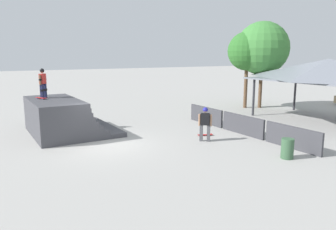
{
  "coord_description": "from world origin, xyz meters",
  "views": [
    {
      "loc": [
        14.53,
        -5.22,
        4.3
      ],
      "look_at": [
        -0.44,
        3.76,
        1.06
      ],
      "focal_mm": 35.0,
      "sensor_mm": 36.0,
      "label": 1
    }
  ],
  "objects_px": {
    "trash_bin": "(287,149)",
    "skateboard_on_ground": "(206,135)",
    "tree_beside_pavilion": "(262,48)",
    "bystander_walking": "(205,121)",
    "tree_far_back": "(247,51)",
    "skateboard_on_deck": "(41,98)",
    "skater_on_deck": "(43,81)"
  },
  "relations": [
    {
      "from": "trash_bin",
      "to": "skateboard_on_ground",
      "type": "bearing_deg",
      "value": -173.46
    },
    {
      "from": "tree_beside_pavilion",
      "to": "bystander_walking",
      "type": "bearing_deg",
      "value": -59.15
    },
    {
      "from": "skateboard_on_ground",
      "to": "tree_far_back",
      "type": "distance_m",
      "value": 11.25
    },
    {
      "from": "skateboard_on_deck",
      "to": "trash_bin",
      "type": "xyz_separation_m",
      "value": [
        9.85,
        7.91,
        -1.55
      ]
    },
    {
      "from": "skateboard_on_ground",
      "to": "tree_far_back",
      "type": "bearing_deg",
      "value": 56.73
    },
    {
      "from": "skater_on_deck",
      "to": "tree_far_back",
      "type": "height_order",
      "value": "tree_far_back"
    },
    {
      "from": "bystander_walking",
      "to": "tree_far_back",
      "type": "xyz_separation_m",
      "value": [
        -6.72,
        9.22,
        3.51
      ]
    },
    {
      "from": "tree_beside_pavilion",
      "to": "tree_far_back",
      "type": "xyz_separation_m",
      "value": [
        -0.58,
        -1.06,
        -0.23
      ]
    },
    {
      "from": "skater_on_deck",
      "to": "skateboard_on_deck",
      "type": "height_order",
      "value": "skater_on_deck"
    },
    {
      "from": "skateboard_on_deck",
      "to": "tree_beside_pavilion",
      "type": "distance_m",
      "value": 17.14
    },
    {
      "from": "skateboard_on_deck",
      "to": "bystander_walking",
      "type": "bearing_deg",
      "value": 27.23
    },
    {
      "from": "tree_beside_pavilion",
      "to": "trash_bin",
      "type": "height_order",
      "value": "tree_beside_pavilion"
    },
    {
      "from": "skater_on_deck",
      "to": "trash_bin",
      "type": "relative_size",
      "value": 1.91
    },
    {
      "from": "skater_on_deck",
      "to": "skateboard_on_deck",
      "type": "distance_m",
      "value": 0.99
    },
    {
      "from": "skater_on_deck",
      "to": "tree_far_back",
      "type": "xyz_separation_m",
      "value": [
        -0.45,
        15.65,
        1.67
      ]
    },
    {
      "from": "skateboard_on_deck",
      "to": "bystander_walking",
      "type": "distance_m",
      "value": 8.91
    },
    {
      "from": "bystander_walking",
      "to": "tree_far_back",
      "type": "distance_m",
      "value": 11.94
    },
    {
      "from": "skater_on_deck",
      "to": "skateboard_on_ground",
      "type": "xyz_separation_m",
      "value": [
        5.4,
        7.15,
        -2.8
      ]
    },
    {
      "from": "tree_beside_pavilion",
      "to": "trash_bin",
      "type": "xyz_separation_m",
      "value": [
        10.12,
        -9.0,
        -4.34
      ]
    },
    {
      "from": "bystander_walking",
      "to": "trash_bin",
      "type": "height_order",
      "value": "bystander_walking"
    },
    {
      "from": "skater_on_deck",
      "to": "tree_far_back",
      "type": "distance_m",
      "value": 15.75
    },
    {
      "from": "tree_far_back",
      "to": "trash_bin",
      "type": "bearing_deg",
      "value": -36.58
    },
    {
      "from": "skater_on_deck",
      "to": "tree_beside_pavilion",
      "type": "height_order",
      "value": "tree_beside_pavilion"
    },
    {
      "from": "skateboard_on_ground",
      "to": "tree_beside_pavilion",
      "type": "bearing_deg",
      "value": 51.06
    },
    {
      "from": "tree_far_back",
      "to": "trash_bin",
      "type": "relative_size",
      "value": 7.18
    },
    {
      "from": "skateboard_on_ground",
      "to": "tree_far_back",
      "type": "xyz_separation_m",
      "value": [
        -5.85,
        8.5,
        4.47
      ]
    },
    {
      "from": "skateboard_on_deck",
      "to": "trash_bin",
      "type": "distance_m",
      "value": 12.72
    },
    {
      "from": "bystander_walking",
      "to": "skateboard_on_ground",
      "type": "relative_size",
      "value": 2.14
    },
    {
      "from": "skater_on_deck",
      "to": "bystander_walking",
      "type": "distance_m",
      "value": 9.16
    },
    {
      "from": "bystander_walking",
      "to": "skateboard_on_ground",
      "type": "height_order",
      "value": "bystander_walking"
    },
    {
      "from": "skateboard_on_deck",
      "to": "trash_bin",
      "type": "relative_size",
      "value": 1.0
    },
    {
      "from": "bystander_walking",
      "to": "trash_bin",
      "type": "bearing_deg",
      "value": 149.71
    }
  ]
}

